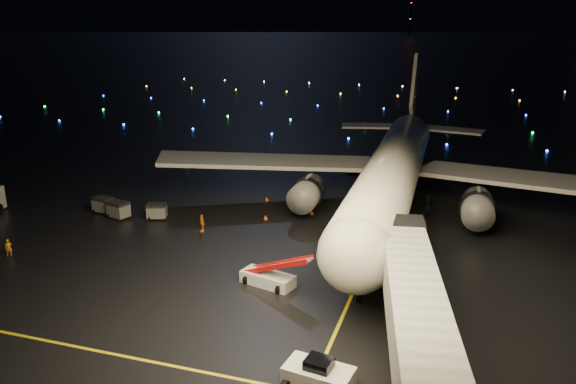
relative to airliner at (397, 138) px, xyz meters
The scene contains 17 objects.
ground 274.13m from the airliner, 92.55° to the left, with size 2000.00×2000.00×0.00m, color black.
lane_centre 13.80m from the airliner, 90.88° to the right, with size 0.25×80.00×0.02m, color gold.
lane_cross 40.90m from the airliner, 115.35° to the right, with size 60.00×0.25×0.02m, color gold.
airliner is the anchor object (origin of this frame).
pushback_tug 36.23m from the airliner, 89.62° to the right, with size 4.01×2.10×1.91m, color silver.
belt_loader 25.65m from the airliner, 106.65° to the right, with size 6.54×1.78×3.17m, color silver, non-canonical shape.
crew_a 41.25m from the airliner, 141.22° to the right, with size 0.59×0.39×1.61m, color orange.
crew_c 23.84m from the airliner, 140.31° to the right, with size 1.08×0.45×1.84m, color orange.
safety_cone_0 17.35m from the airliner, 144.36° to the right, with size 0.44×0.44×0.50m, color #F4580D.
safety_cone_1 12.80m from the airliner, 144.19° to the right, with size 0.45×0.45×0.51m, color #F4580D.
safety_cone_2 16.85m from the airliner, 169.00° to the right, with size 0.45×0.45×0.51m, color #F4580D.
safety_cone_3 31.10m from the airliner, 169.50° to the left, with size 0.40×0.40×0.45m, color #F4580D.
radio_mast 717.79m from the airliner, 95.77° to the left, with size 1.80×1.80×64.00m, color black.
taxiway_lights 81.05m from the airliner, 98.68° to the left, with size 164.00×92.00×0.36m, color black, non-canonical shape.
baggage_cart_0 31.88m from the airliner, 154.21° to the right, with size 2.19×1.53×1.86m, color gray.
baggage_cart_1 27.88m from the airliner, 152.37° to the right, with size 2.02×1.42×1.72m, color gray.
baggage_cart_2 33.87m from the airliner, 157.90° to the right, with size 2.10×1.47×1.79m, color gray.
Camera 1 is at (19.22, -36.67, 20.69)m, focal length 35.00 mm.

